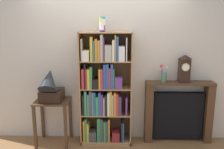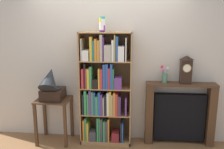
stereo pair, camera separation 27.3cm
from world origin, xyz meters
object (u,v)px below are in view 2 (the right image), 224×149
at_px(bookshelf, 104,93).
at_px(flower_vase, 164,76).
at_px(cup_stack, 102,24).
at_px(gramophone, 51,85).
at_px(side_table_left, 54,110).
at_px(fireplace_mantel, 179,114).
at_px(mantel_clock, 186,69).

distance_m(bookshelf, flower_vase, 1.00).
relative_size(cup_stack, gramophone, 0.38).
xyz_separation_m(bookshelf, side_table_left, (-0.84, -0.05, -0.32)).
distance_m(cup_stack, fireplace_mantel, 1.91).
bearing_deg(cup_stack, bookshelf, 63.72).
relative_size(bookshelf, fireplace_mantel, 1.66).
bearing_deg(mantel_clock, fireplace_mantel, 158.35).
bearing_deg(fireplace_mantel, flower_vase, -175.57).
distance_m(gramophone, fireplace_mantel, 2.14).
bearing_deg(gramophone, cup_stack, 5.81).
xyz_separation_m(cup_stack, fireplace_mantel, (1.25, 0.12, -1.44)).
distance_m(bookshelf, side_table_left, 0.90).
bearing_deg(cup_stack, flower_vase, 5.73).
height_order(bookshelf, side_table_left, bookshelf).
bearing_deg(mantel_clock, gramophone, -175.11).
relative_size(fireplace_mantel, flower_vase, 3.80).
relative_size(bookshelf, cup_stack, 8.06).
bearing_deg(flower_vase, gramophone, -174.23).
bearing_deg(mantel_clock, cup_stack, -175.70).
distance_m(cup_stack, side_table_left, 1.63).
bearing_deg(flower_vase, mantel_clock, 0.01).
relative_size(bookshelf, flower_vase, 6.30).
height_order(bookshelf, cup_stack, cup_stack).
relative_size(cup_stack, side_table_left, 0.31).
distance_m(side_table_left, gramophone, 0.45).
relative_size(mantel_clock, flower_vase, 1.52).
relative_size(gramophone, mantel_clock, 1.36).
bearing_deg(fireplace_mantel, cup_stack, -174.55).
height_order(fireplace_mantel, mantel_clock, mantel_clock).
bearing_deg(bookshelf, cup_stack, -116.28).
relative_size(gramophone, fireplace_mantel, 0.54).
bearing_deg(cup_stack, fireplace_mantel, 5.45).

